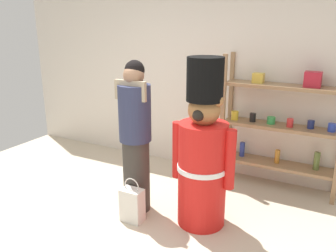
{
  "coord_description": "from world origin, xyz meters",
  "views": [
    {
      "loc": [
        1.62,
        -2.18,
        2.0
      ],
      "look_at": [
        0.06,
        0.74,
        1.0
      ],
      "focal_mm": 37.18,
      "sensor_mm": 36.0,
      "label": 1
    }
  ],
  "objects_px": {
    "merchandise_shelf": "(281,123)",
    "shopping_bag": "(132,205)",
    "person_shopper": "(135,136)",
    "teddy_bear_guard": "(203,155)"
  },
  "relations": [
    {
      "from": "teddy_bear_guard",
      "to": "shopping_bag",
      "type": "height_order",
      "value": "teddy_bear_guard"
    },
    {
      "from": "person_shopper",
      "to": "shopping_bag",
      "type": "height_order",
      "value": "person_shopper"
    },
    {
      "from": "merchandise_shelf",
      "to": "teddy_bear_guard",
      "type": "relative_size",
      "value": 0.96
    },
    {
      "from": "teddy_bear_guard",
      "to": "shopping_bag",
      "type": "relative_size",
      "value": 3.52
    },
    {
      "from": "teddy_bear_guard",
      "to": "shopping_bag",
      "type": "distance_m",
      "value": 0.9
    },
    {
      "from": "person_shopper",
      "to": "teddy_bear_guard",
      "type": "bearing_deg",
      "value": 6.5
    },
    {
      "from": "merchandise_shelf",
      "to": "shopping_bag",
      "type": "height_order",
      "value": "merchandise_shelf"
    },
    {
      "from": "teddy_bear_guard",
      "to": "shopping_bag",
      "type": "xyz_separation_m",
      "value": [
        -0.64,
        -0.31,
        -0.55
      ]
    },
    {
      "from": "merchandise_shelf",
      "to": "teddy_bear_guard",
      "type": "bearing_deg",
      "value": -113.25
    },
    {
      "from": "merchandise_shelf",
      "to": "shopping_bag",
      "type": "distance_m",
      "value": 2.01
    }
  ]
}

